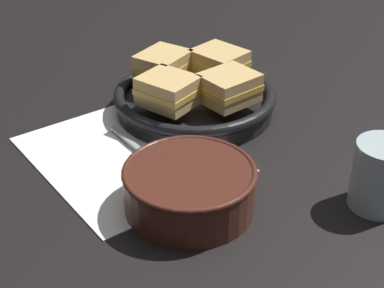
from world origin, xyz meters
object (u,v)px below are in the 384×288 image
Objects in this scene: sandwich_far_right at (163,66)px; drinking_glass at (381,175)px; sandwich_near_right at (229,87)px; sandwich_far_left at (219,63)px; spoon at (146,155)px; sandwich_near_left at (168,91)px; skillet at (195,100)px; soup_bowl at (190,186)px.

drinking_glass is at bearing -0.59° from sandwich_far_right.
sandwich_near_right and sandwich_far_left have the same top height.
sandwich_near_right reaches higher than spoon.
sandwich_near_left is 1.09× the size of sandwich_far_left.
sandwich_near_left is at bearing -127.79° from sandwich_near_right.
sandwich_far_left is 0.10m from sandwich_far_right.
sandwich_near_right is (0.06, 0.08, 0.00)m from sandwich_near_left.
sandwich_near_left is 0.35m from drinking_glass.
sandwich_near_left is (0.01, -0.07, 0.04)m from skillet.
sandwich_near_left reaches higher than spoon.
spoon is at bearing -153.79° from drinking_glass.
skillet is 2.75× the size of sandwich_far_right.
sandwich_near_left reaches higher than soup_bowl.
sandwich_near_right is 0.10m from sandwich_far_left.
drinking_glass is at bearing 35.08° from spoon.
sandwich_near_left is (-0.05, 0.09, 0.06)m from spoon.
soup_bowl is at bearing -53.55° from sandwich_far_left.
sandwich_far_left is (-0.08, 0.06, 0.00)m from sandwich_near_right.
sandwich_far_right is at bearing 142.21° from sandwich_near_left.
drinking_glass reaches higher than sandwich_near_right.
sandwich_far_right is at bearing -127.79° from sandwich_far_left.
sandwich_near_left is 1.04× the size of drinking_glass.
sandwich_near_left and sandwich_far_right have the same top height.
sandwich_far_left is at bearing 126.45° from soup_bowl.
soup_bowl is 0.27m from skillet.
drinking_glass reaches higher than spoon.
sandwich_far_right is (-0.25, 0.18, 0.03)m from soup_bowl.
drinking_glass is (0.36, -0.08, -0.02)m from sandwich_far_left.
spoon is 0.12m from sandwich_near_left.
soup_bowl is 0.32m from sandwich_far_left.
sandwich_far_left is (-0.19, 0.26, 0.03)m from soup_bowl.
drinking_glass is (0.28, -0.02, -0.02)m from sandwich_near_right.
soup_bowl is 0.64× the size of skillet.
sandwich_far_left is at bearing 97.21° from sandwich_near_left.
skillet is at bearing -172.79° from sandwich_near_right.
skillet is 3.10× the size of sandwich_far_left.
soup_bowl is at bearing -46.39° from skillet.
soup_bowl is at bearing -6.61° from spoon.
skillet is at bearing 133.61° from soup_bowl.
drinking_glass is at bearing -12.58° from sandwich_far_left.
sandwich_near_right is 0.99× the size of drinking_glass.
sandwich_far_right is at bearing 143.72° from soup_bowl.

